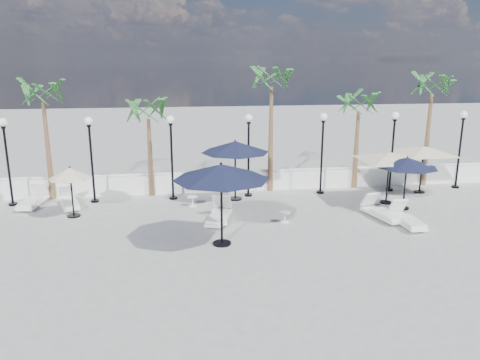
{
  "coord_description": "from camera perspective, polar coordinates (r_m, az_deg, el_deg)",
  "views": [
    {
      "loc": [
        -3.3,
        -14.36,
        6.21
      ],
      "look_at": [
        -0.78,
        3.76,
        1.5
      ],
      "focal_mm": 35.0,
      "sensor_mm": 36.0,
      "label": 1
    }
  ],
  "objects": [
    {
      "name": "ground",
      "position": [
        15.99,
        4.67,
        -8.47
      ],
      "size": [
        100.0,
        100.0,
        0.0
      ],
      "primitive_type": "plane",
      "color": "gray",
      "rests_on": "ground"
    },
    {
      "name": "balustrade",
      "position": [
        22.84,
        0.63,
        -0.12
      ],
      "size": [
        26.0,
        0.3,
        1.01
      ],
      "color": "white",
      "rests_on": "ground"
    },
    {
      "name": "lamppost_0",
      "position": [
        22.38,
        -26.62,
        3.34
      ],
      "size": [
        0.36,
        0.36,
        3.84
      ],
      "color": "black",
      "rests_on": "ground"
    },
    {
      "name": "lamppost_1",
      "position": [
        21.51,
        -17.75,
        3.8
      ],
      "size": [
        0.36,
        0.36,
        3.84
      ],
      "color": "black",
      "rests_on": "ground"
    },
    {
      "name": "lamppost_2",
      "position": [
        21.19,
        -8.37,
        4.18
      ],
      "size": [
        0.36,
        0.36,
        3.84
      ],
      "color": "black",
      "rests_on": "ground"
    },
    {
      "name": "lamppost_3",
      "position": [
        21.44,
        1.05,
        4.45
      ],
      "size": [
        0.36,
        0.36,
        3.84
      ],
      "color": "black",
      "rests_on": "ground"
    },
    {
      "name": "lamppost_4",
      "position": [
        22.25,
        10.01,
        4.6
      ],
      "size": [
        0.36,
        0.36,
        3.84
      ],
      "color": "black",
      "rests_on": "ground"
    },
    {
      "name": "lamppost_5",
      "position": [
        23.56,
        18.17,
        4.64
      ],
      "size": [
        0.36,
        0.36,
        3.84
      ],
      "color": "black",
      "rests_on": "ground"
    },
    {
      "name": "lamppost_6",
      "position": [
        25.29,
        25.35,
        4.6
      ],
      "size": [
        0.36,
        0.36,
        3.84
      ],
      "color": "black",
      "rests_on": "ground"
    },
    {
      "name": "palm_0",
      "position": [
        22.46,
        -22.91,
        9.04
      ],
      "size": [
        2.6,
        2.6,
        5.5
      ],
      "color": "brown",
      "rests_on": "ground"
    },
    {
      "name": "palm_1",
      "position": [
        21.83,
        -11.13,
        7.71
      ],
      "size": [
        2.6,
        2.6,
        4.7
      ],
      "color": "brown",
      "rests_on": "ground"
    },
    {
      "name": "palm_2",
      "position": [
        22.15,
        3.88,
        11.58
      ],
      "size": [
        2.6,
        2.6,
        6.1
      ],
      "color": "brown",
      "rests_on": "ground"
    },
    {
      "name": "palm_3",
      "position": [
        23.49,
        14.27,
        8.48
      ],
      "size": [
        2.6,
        2.6,
        4.9
      ],
      "color": "brown",
      "rests_on": "ground"
    },
    {
      "name": "palm_4",
      "position": [
        25.05,
        22.37,
        9.99
      ],
      "size": [
        2.6,
        2.6,
        5.7
      ],
      "color": "brown",
      "rests_on": "ground"
    },
    {
      "name": "lounger_1",
      "position": [
        21.59,
        -20.12,
        -2.48
      ],
      "size": [
        1.26,
        2.12,
        0.76
      ],
      "rotation": [
        0.0,
        0.0,
        0.33
      ],
      "color": "white",
      "rests_on": "ground"
    },
    {
      "name": "lounger_2",
      "position": [
        22.32,
        -23.89,
        -2.28
      ],
      "size": [
        0.92,
        2.17,
        0.79
      ],
      "rotation": [
        0.0,
        0.0,
        -0.12
      ],
      "color": "white",
      "rests_on": "ground"
    },
    {
      "name": "lounger_3",
      "position": [
        18.74,
        -2.53,
        -4.13
      ],
      "size": [
        0.89,
        2.04,
        0.74
      ],
      "rotation": [
        0.0,
        0.0,
        -0.13
      ],
      "color": "white",
      "rests_on": "ground"
    },
    {
      "name": "lounger_4",
      "position": [
        19.69,
        16.95,
        -3.78
      ],
      "size": [
        1.14,
        2.22,
        0.8
      ],
      "rotation": [
        0.0,
        0.0,
        0.23
      ],
      "color": "white",
      "rests_on": "ground"
    },
    {
      "name": "lounger_5",
      "position": [
        18.51,
        -2.58,
        -4.32
      ],
      "size": [
        1.28,
        2.2,
        0.78
      ],
      "rotation": [
        0.0,
        0.0,
        -0.31
      ],
      "color": "white",
      "rests_on": "ground"
    },
    {
      "name": "lounger_6",
      "position": [
        19.19,
        19.67,
        -4.51
      ],
      "size": [
        0.68,
        2.05,
        0.77
      ],
      "rotation": [
        0.0,
        0.0,
        0.0
      ],
      "color": "white",
      "rests_on": "ground"
    },
    {
      "name": "side_table_1",
      "position": [
        20.5,
        -5.81,
        -2.49
      ],
      "size": [
        0.45,
        0.45,
        0.44
      ],
      "color": "white",
      "rests_on": "ground"
    },
    {
      "name": "side_table_2",
      "position": [
        18.48,
        5.5,
        -4.4
      ],
      "size": [
        0.45,
        0.45,
        0.43
      ],
      "color": "white",
      "rests_on": "ground"
    },
    {
      "name": "parasol_navy_left",
      "position": [
        15.61,
        -2.31,
        0.94
      ],
      "size": [
        3.31,
        3.31,
        2.92
      ],
      "color": "black",
      "rests_on": "ground"
    },
    {
      "name": "parasol_navy_mid",
      "position": [
        20.9,
        -0.6,
        4.03
      ],
      "size": [
        3.09,
        3.09,
        2.77
      ],
      "color": "black",
      "rests_on": "ground"
    },
    {
      "name": "parasol_navy_right",
      "position": [
        20.85,
        19.69,
        2.0
      ],
      "size": [
        2.57,
        2.57,
        2.3
      ],
      "color": "black",
      "rests_on": "ground"
    },
    {
      "name": "parasol_cream_sq_a",
      "position": [
        23.73,
        21.49,
        3.79
      ],
      "size": [
        4.92,
        4.92,
        2.42
      ],
      "color": "black",
      "rests_on": "ground"
    },
    {
      "name": "parasol_cream_sq_b",
      "position": [
        21.39,
        17.8,
        3.19
      ],
      "size": [
        4.95,
        4.95,
        2.48
      ],
      "color": "black",
      "rests_on": "ground"
    },
    {
      "name": "parasol_cream_small",
      "position": [
        19.87,
        -20.01,
        0.73
      ],
      "size": [
        1.71,
        1.71,
        2.1
      ],
      "color": "black",
      "rests_on": "ground"
    }
  ]
}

